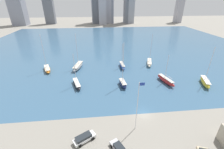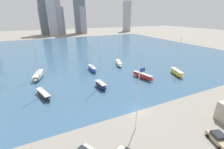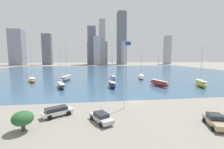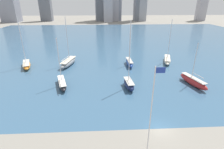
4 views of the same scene
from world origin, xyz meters
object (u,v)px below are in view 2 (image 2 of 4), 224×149
sailboat_cream (119,63)px  sailboat_yellow (177,72)px  sailboat_navy (101,85)px  sailboat_blue (92,69)px  parked_pickup_tan (219,139)px  sailboat_black (43,94)px  flag_pole (138,99)px  sailboat_red (143,76)px  sailboat_gray (39,75)px

sailboat_cream → sailboat_yellow: bearing=-37.8°
sailboat_navy → sailboat_blue: size_ratio=1.47×
parked_pickup_tan → sailboat_navy: bearing=129.7°
sailboat_cream → parked_pickup_tan: bearing=-77.6°
sailboat_black → sailboat_cream: size_ratio=0.83×
flag_pole → sailboat_black: 27.87m
sailboat_blue → sailboat_cream: 13.86m
flag_pole → sailboat_black: size_ratio=1.09×
sailboat_navy → parked_pickup_tan: 31.41m
sailboat_cream → sailboat_red: bearing=-70.8°
flag_pole → sailboat_yellow: 35.73m
sailboat_yellow → parked_pickup_tan: (-18.81, -27.18, -0.35)m
sailboat_red → sailboat_cream: 17.90m
sailboat_black → sailboat_red: (32.94, -1.00, 0.18)m
sailboat_cream → sailboat_navy: bearing=-112.7°
sailboat_gray → sailboat_blue: size_ratio=1.42×
flag_pole → sailboat_navy: bearing=89.3°
sailboat_navy → parked_pickup_tan: (11.31, -29.30, -0.32)m
flag_pole → sailboat_blue: 36.75m
sailboat_yellow → parked_pickup_tan: sailboat_yellow is taller
sailboat_yellow → sailboat_cream: 25.05m
sailboat_gray → sailboat_yellow: 51.50m
sailboat_yellow → parked_pickup_tan: size_ratio=2.78×
sailboat_navy → sailboat_blue: sailboat_navy is taller
sailboat_yellow → parked_pickup_tan: 33.06m
sailboat_red → sailboat_cream: (-0.36, 17.90, -0.13)m
sailboat_yellow → sailboat_cream: size_ratio=0.98×
sailboat_black → sailboat_gray: bearing=76.5°
sailboat_yellow → sailboat_gray: bearing=176.7°
sailboat_red → parked_pickup_tan: sailboat_red is taller
sailboat_navy → sailboat_black: 16.61m
sailboat_cream → parked_pickup_tan: (-4.75, -47.91, -0.13)m
flag_pole → sailboat_yellow: (30.35, 17.94, -5.84)m
sailboat_black → parked_pickup_tan: (27.83, -31.01, -0.08)m
sailboat_gray → sailboat_yellow: size_ratio=1.10×
sailboat_gray → sailboat_yellow: (47.74, -19.33, 0.09)m
flag_pole → parked_pickup_tan: (11.54, -9.25, -6.19)m
sailboat_black → parked_pickup_tan: 41.67m
sailboat_black → sailboat_yellow: bearing=-22.3°
sailboat_gray → sailboat_blue: sailboat_gray is taller
flag_pole → sailboat_red: 27.27m
sailboat_black → sailboat_red: 32.95m
flag_pole → sailboat_cream: sailboat_cream is taller
sailboat_gray → parked_pickup_tan: bearing=-44.6°
sailboat_yellow → sailboat_red: 13.99m
sailboat_yellow → sailboat_blue: size_ratio=1.29×
sailboat_gray → sailboat_blue: bearing=10.4°
sailboat_navy → parked_pickup_tan: sailboat_navy is taller
sailboat_yellow → sailboat_blue: 33.15m
parked_pickup_tan → sailboat_red: bearing=99.0°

